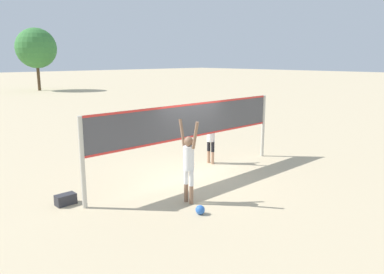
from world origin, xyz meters
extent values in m
plane|color=#C6B28C|center=(0.00, 0.00, 0.00)|extent=(200.00, 200.00, 0.00)
cylinder|color=beige|center=(-3.74, 0.00, 1.18)|extent=(0.12, 0.12, 2.35)
cylinder|color=beige|center=(3.74, 0.00, 1.18)|extent=(0.12, 0.12, 2.35)
cube|color=#47474C|center=(0.00, 0.00, 1.82)|extent=(7.37, 0.02, 1.07)
cube|color=red|center=(0.00, 0.00, 2.32)|extent=(7.37, 0.03, 0.06)
cube|color=red|center=(0.00, 0.00, 1.31)|extent=(7.37, 0.03, 0.06)
cylinder|color=#8C664C|center=(-1.60, -1.66, 0.25)|extent=(0.11, 0.11, 0.49)
cylinder|color=white|center=(-1.60, -1.66, 0.69)|extent=(0.12, 0.12, 0.40)
cylinder|color=#8C664C|center=(-1.60, -1.46, 0.25)|extent=(0.11, 0.11, 0.49)
cylinder|color=white|center=(-1.60, -1.46, 0.69)|extent=(0.12, 0.12, 0.40)
cylinder|color=white|center=(-1.60, -1.56, 1.21)|extent=(0.28, 0.28, 0.63)
sphere|color=#8C664C|center=(-1.60, -1.56, 1.65)|extent=(0.25, 0.25, 0.25)
cylinder|color=#8C664C|center=(-1.60, -1.80, 1.84)|extent=(0.08, 0.23, 0.71)
cylinder|color=#8C664C|center=(-1.60, -1.32, 1.84)|extent=(0.08, 0.23, 0.71)
cylinder|color=tan|center=(1.55, 0.76, 0.22)|extent=(0.11, 0.11, 0.45)
cylinder|color=black|center=(1.55, 0.76, 0.63)|extent=(0.12, 0.12, 0.36)
cylinder|color=tan|center=(1.55, 0.56, 0.22)|extent=(0.11, 0.11, 0.45)
cylinder|color=black|center=(1.55, 0.56, 0.63)|extent=(0.12, 0.12, 0.36)
cylinder|color=white|center=(1.55, 0.66, 1.10)|extent=(0.28, 0.28, 0.57)
sphere|color=tan|center=(1.55, 0.66, 1.50)|extent=(0.22, 0.22, 0.22)
cylinder|color=tan|center=(1.55, 0.89, 1.67)|extent=(0.08, 0.21, 0.64)
cylinder|color=tan|center=(1.55, 0.42, 1.67)|extent=(0.08, 0.21, 0.64)
sphere|color=blue|center=(-1.91, -2.30, 0.11)|extent=(0.23, 0.23, 0.23)
cube|color=#2D2D33|center=(-4.00, 0.54, 0.14)|extent=(0.51, 0.28, 0.28)
cylinder|color=#4C3823|center=(9.46, 36.12, 1.81)|extent=(0.34, 0.34, 3.61)
sphere|color=#387A38|center=(9.46, 36.12, 4.87)|extent=(4.58, 4.58, 4.58)
camera|label=1|loc=(-7.91, -8.35, 3.72)|focal=35.00mm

